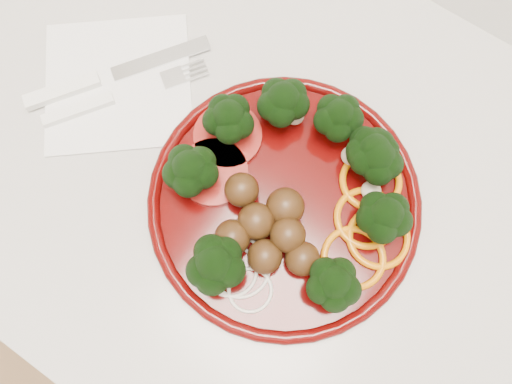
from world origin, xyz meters
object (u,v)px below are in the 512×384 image
Objects in this scene: napkin at (118,83)px; fork at (98,103)px; plate at (294,193)px; knife at (94,80)px.

napkin is 0.98× the size of fork.
napkin is at bearing 179.78° from plate.
fork is at bearing -90.92° from napkin.
fork is at bearing -97.00° from knife.
plate reaches higher than knife.
plate is 0.27m from knife.
knife reaches higher than fork.
napkin is at bearing -22.66° from knife.
fork is (0.02, -0.02, -0.00)m from knife.
plate is at bearing -0.22° from napkin.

